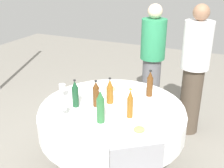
% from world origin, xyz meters
% --- Properties ---
extents(ground_plane, '(10.00, 10.00, 0.00)m').
position_xyz_m(ground_plane, '(0.00, 0.00, 0.00)').
color(ground_plane, gray).
extents(dining_table, '(1.48, 1.48, 0.74)m').
position_xyz_m(dining_table, '(0.00, 0.00, 0.59)').
color(dining_table, white).
rests_on(dining_table, ground_plane).
extents(bottle_brown_right, '(0.07, 0.07, 0.29)m').
position_xyz_m(bottle_brown_right, '(-0.39, 0.26, 0.88)').
color(bottle_brown_right, '#593314').
rests_on(bottle_brown_right, dining_table).
extents(bottle_amber_south, '(0.06, 0.06, 0.29)m').
position_xyz_m(bottle_amber_south, '(0.12, 0.24, 0.87)').
color(bottle_amber_south, '#8C5619').
rests_on(bottle_amber_south, dining_table).
extents(bottle_dark_green_far, '(0.07, 0.07, 0.29)m').
position_xyz_m(bottle_dark_green_far, '(0.14, -0.33, 0.87)').
color(bottle_dark_green_far, '#194728').
rests_on(bottle_dark_green_far, dining_table).
extents(bottle_brown_mid, '(0.06, 0.06, 0.27)m').
position_xyz_m(bottle_brown_mid, '(0.05, -0.15, 0.87)').
color(bottle_brown_mid, '#593314').
rests_on(bottle_brown_mid, dining_table).
extents(bottle_green_near, '(0.07, 0.07, 0.32)m').
position_xyz_m(bottle_green_near, '(0.31, 0.03, 0.89)').
color(bottle_green_near, '#2D6B38').
rests_on(bottle_green_near, dining_table).
extents(bottle_amber_inner, '(0.07, 0.07, 0.27)m').
position_xyz_m(bottle_amber_inner, '(-0.07, -0.06, 0.87)').
color(bottle_amber_inner, '#8C5619').
rests_on(bottle_amber_inner, dining_table).
extents(wine_glass_mid, '(0.07, 0.07, 0.15)m').
position_xyz_m(wine_glass_mid, '(0.03, -0.56, 0.85)').
color(wine_glass_mid, white).
rests_on(wine_glass_mid, dining_table).
extents(wine_glass_near, '(0.07, 0.07, 0.13)m').
position_xyz_m(wine_glass_near, '(0.35, -0.33, 0.84)').
color(wine_glass_near, white).
rests_on(wine_glass_near, dining_table).
extents(plate_east, '(0.23, 0.23, 0.04)m').
position_xyz_m(plate_east, '(0.33, 0.40, 0.75)').
color(plate_east, white).
rests_on(plate_east, dining_table).
extents(plate_outer, '(0.22, 0.22, 0.04)m').
position_xyz_m(plate_outer, '(-0.34, -0.16, 0.75)').
color(plate_outer, white).
rests_on(plate_outer, dining_table).
extents(spoon_south, '(0.09, 0.17, 0.00)m').
position_xyz_m(spoon_south, '(-0.17, 0.45, 0.74)').
color(spoon_south, silver).
rests_on(spoon_south, dining_table).
extents(knife_far, '(0.05, 0.18, 0.00)m').
position_xyz_m(knife_far, '(-0.11, -0.29, 0.74)').
color(knife_far, silver).
rests_on(knife_far, dining_table).
extents(fork_mid, '(0.16, 0.12, 0.00)m').
position_xyz_m(fork_mid, '(0.25, -0.52, 0.74)').
color(fork_mid, silver).
rests_on(fork_mid, dining_table).
extents(person_right, '(0.34, 0.34, 1.59)m').
position_xyz_m(person_right, '(-1.37, -0.00, 0.83)').
color(person_right, slate).
rests_on(person_right, ground_plane).
extents(person_south, '(0.34, 0.34, 1.65)m').
position_xyz_m(person_south, '(-1.09, 0.62, 0.86)').
color(person_south, '#4C3F33').
rests_on(person_south, ground_plane).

